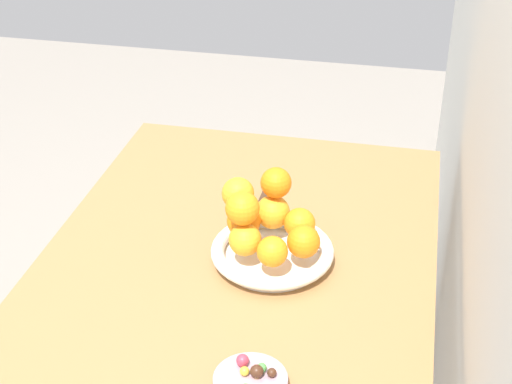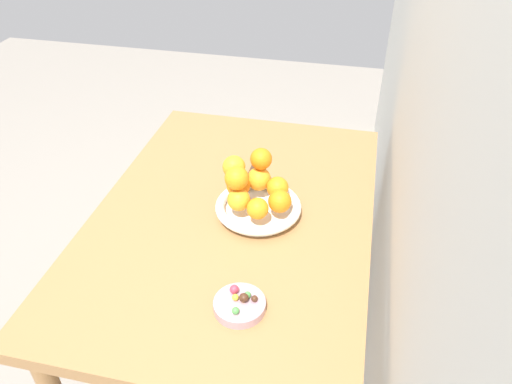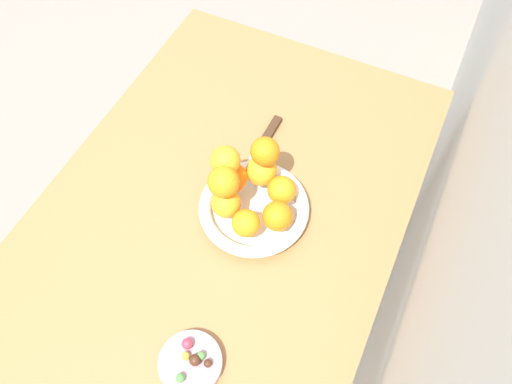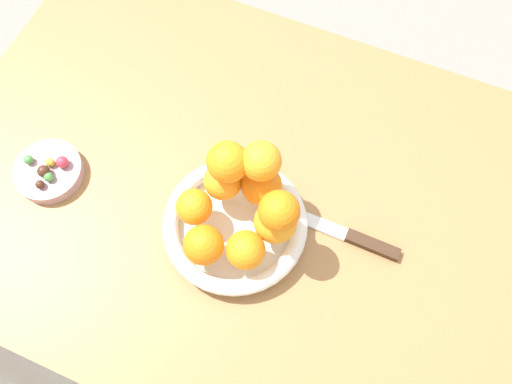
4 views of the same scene
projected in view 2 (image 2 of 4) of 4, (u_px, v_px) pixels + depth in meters
name	position (u px, v px, depth m)	size (l,w,h in m)	color
ground_plane	(238.00, 371.00, 1.82)	(6.00, 6.00, 0.00)	gray
wall_back	(443.00, 45.00, 1.00)	(4.00, 0.05, 2.50)	silver
dining_table	(234.00, 237.00, 1.43)	(1.10, 0.76, 0.74)	#9E7042
fruit_bowl	(258.00, 208.00, 1.37)	(0.24, 0.24, 0.04)	white
candy_dish	(240.00, 305.00, 1.10)	(0.12, 0.12, 0.02)	#B28C99
orange_0	(239.00, 200.00, 1.31)	(0.06, 0.06, 0.06)	orange
orange_1	(258.00, 209.00, 1.29)	(0.06, 0.06, 0.06)	orange
orange_2	(280.00, 201.00, 1.31)	(0.06, 0.06, 0.06)	orange
orange_3	(278.00, 188.00, 1.36)	(0.06, 0.06, 0.06)	orange
orange_4	(259.00, 179.00, 1.39)	(0.07, 0.07, 0.07)	orange
orange_5	(238.00, 186.00, 1.36)	(0.07, 0.07, 0.07)	orange
orange_6	(261.00, 159.00, 1.35)	(0.06, 0.06, 0.06)	orange
orange_7	(236.00, 167.00, 1.32)	(0.06, 0.06, 0.06)	orange
orange_8	(237.00, 178.00, 1.28)	(0.06, 0.06, 0.06)	orange
candy_ball_0	(236.00, 311.00, 1.06)	(0.02, 0.02, 0.02)	#4C9947
candy_ball_1	(234.00, 289.00, 1.11)	(0.02, 0.02, 0.02)	#C6384C
candy_ball_2	(247.00, 295.00, 1.10)	(0.02, 0.02, 0.02)	#4C9947
candy_ball_3	(244.00, 299.00, 1.09)	(0.01, 0.01, 0.01)	gold
candy_ball_4	(235.00, 297.00, 1.09)	(0.02, 0.02, 0.02)	gold
candy_ball_5	(244.00, 298.00, 1.09)	(0.02, 0.02, 0.02)	#472819
candy_ball_6	(254.00, 299.00, 1.09)	(0.01, 0.01, 0.01)	#472819
knife	(250.00, 178.00, 1.51)	(0.26, 0.02, 0.01)	#3F2819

